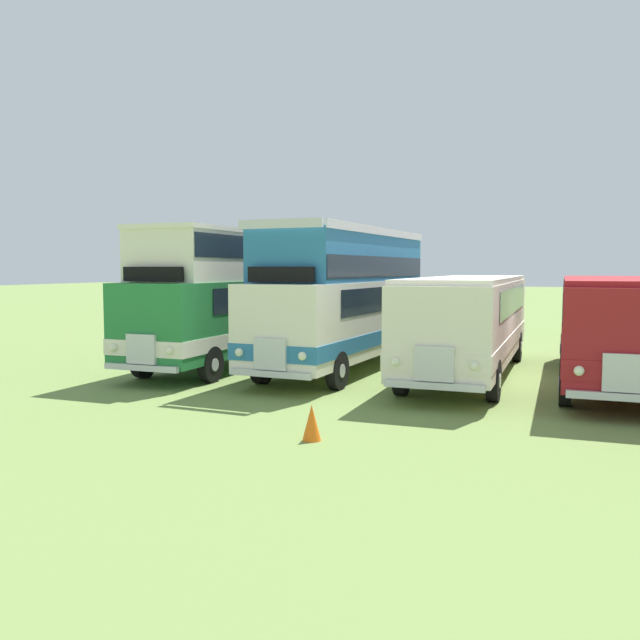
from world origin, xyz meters
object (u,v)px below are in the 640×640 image
bus_second_in_row (345,296)px  bus_first_in_row (234,291)px  bus_third_in_row (470,318)px  cone_near_end (312,423)px  bus_fourth_in_row (610,322)px

bus_second_in_row → bus_first_in_row: bearing=-176.9°
bus_second_in_row → bus_third_in_row: bearing=5.2°
bus_second_in_row → bus_third_in_row: bus_second_in_row is taller
bus_first_in_row → cone_near_end: size_ratio=14.85×
bus_first_in_row → bus_fourth_in_row: size_ratio=0.94×
bus_first_in_row → bus_fourth_in_row: 11.75m
bus_fourth_in_row → bus_second_in_row: bearing=-177.4°
bus_third_in_row → cone_near_end: bus_third_in_row is taller
bus_second_in_row → bus_fourth_in_row: (7.81, 0.36, -0.60)m
bus_second_in_row → bus_third_in_row: size_ratio=0.90×
bus_third_in_row → bus_fourth_in_row: 3.91m
bus_third_in_row → cone_near_end: (-1.53, -8.90, -1.41)m
bus_first_in_row → bus_second_in_row: size_ratio=1.02×
bus_first_in_row → bus_second_in_row: bus_second_in_row is taller
bus_second_in_row → cone_near_end: 9.09m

